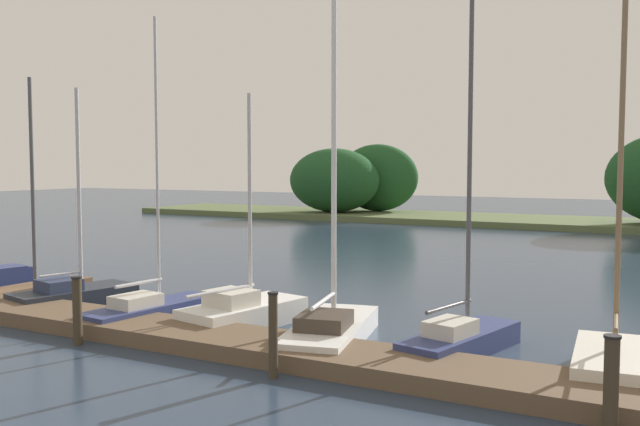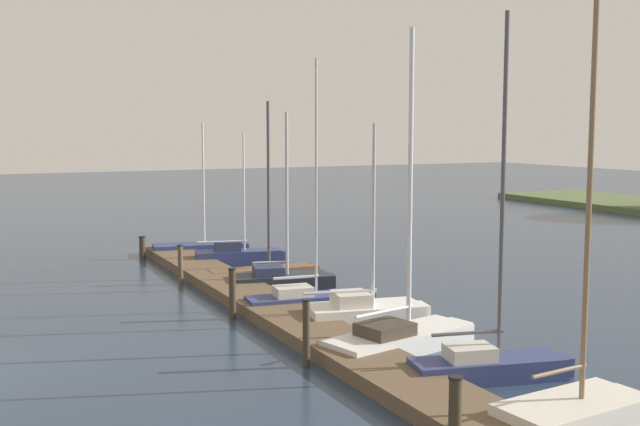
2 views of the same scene
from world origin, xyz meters
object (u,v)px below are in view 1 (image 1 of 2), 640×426
Objects in this scene: sailboat_7 at (463,334)px; sailboat_8 at (615,357)px; sailboat_2 at (32,286)px; sailboat_6 at (332,325)px; sailboat_5 at (246,310)px; mooring_piling_4 at (611,385)px; sailboat_3 at (76,292)px; sailboat_4 at (154,308)px; mooring_piling_2 at (77,310)px; mooring_piling_3 at (273,335)px.

sailboat_8 is at bearing -83.95° from sailboat_7.
sailboat_2 is 10.26m from sailboat_6.
sailboat_5 reaches higher than mooring_piling_4.
sailboat_7 reaches higher than sailboat_3.
sailboat_2 is 1.07× the size of sailboat_3.
sailboat_3 is 0.80× the size of sailboat_4.
sailboat_7 reaches higher than sailboat_4.
sailboat_2 is 16.54m from mooring_piling_4.
sailboat_6 is at bearing 30.25° from mooring_piling_2.
sailboat_8 is 5.54× the size of mooring_piling_2.
sailboat_7 is at bearing -87.82° from sailboat_2.
sailboat_7 is at bearing -77.47° from sailboat_4.
sailboat_5 is 5.38m from sailboat_7.
sailboat_8 is (13.90, -0.01, 0.05)m from sailboat_3.
mooring_piling_2 is (0.13, -2.55, 0.42)m from sailboat_4.
mooring_piling_4 is at bearing -88.08° from sailboat_3.
sailboat_4 is at bearing 167.18° from mooring_piling_4.
sailboat_2 is 15.99m from sailboat_8.
sailboat_4 is 4.91m from sailboat_6.
sailboat_3 is at bearing 84.36° from sailboat_8.
sailboat_3 is 14.44m from mooring_piling_4.
sailboat_2 is 4.32× the size of mooring_piling_2.
sailboat_6 is 4.94× the size of mooring_piling_3.
sailboat_5 is 8.32m from sailboat_8.
sailboat_8 is 10.93m from mooring_piling_2.
mooring_piling_4 is (5.98, -2.71, 0.35)m from sailboat_6.
sailboat_4 is 2.42m from sailboat_5.
sailboat_5 is 2.62m from sailboat_6.
mooring_piling_4 is at bearing -99.45° from sailboat_5.
sailboat_4 reaches higher than mooring_piling_3.
sailboat_5 is 0.68× the size of sailboat_8.
sailboat_7 is at bearing 23.74° from mooring_piling_2.
sailboat_8 is 2.95m from mooring_piling_4.
sailboat_7 is at bearing 52.28° from mooring_piling_3.
sailboat_2 is 4.37× the size of mooring_piling_4.
sailboat_6 is at bearing -80.50° from sailboat_4.
mooring_piling_4 is at bearing 0.42° from mooring_piling_3.
sailboat_4 is at bearing -95.60° from sailboat_2.
sailboat_8 is (5.74, 0.21, 0.01)m from sailboat_6.
mooring_piling_2 is at bearing 156.56° from sailboat_5.
mooring_piling_2 is at bearing 106.89° from sailboat_6.
sailboat_8 reaches higher than sailboat_2.
sailboat_6 reaches higher than mooring_piling_3.
sailboat_5 reaches higher than mooring_piling_3.
sailboat_5 is 3.76× the size of mooring_piling_2.
sailboat_6 is at bearing -90.76° from sailboat_2.
sailboat_5 is 0.71× the size of sailboat_6.
sailboat_4 is (3.26, -0.46, -0.02)m from sailboat_3.
sailboat_7 is (10.96, 0.32, 0.06)m from sailboat_3.
sailboat_4 reaches higher than mooring_piling_4.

